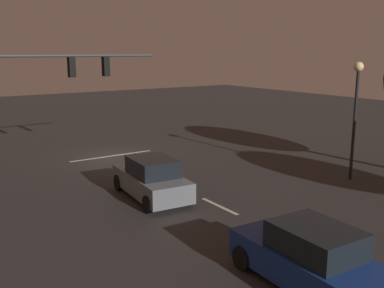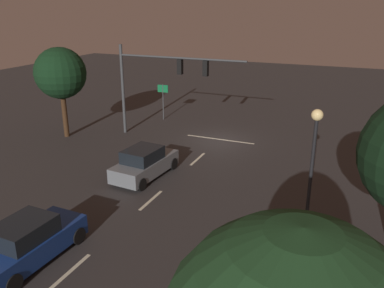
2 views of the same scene
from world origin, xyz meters
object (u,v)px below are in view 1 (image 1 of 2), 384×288
at_px(car_approaching, 152,179).
at_px(car_distant, 310,258).
at_px(traffic_signal_assembly, 42,81).
at_px(street_lamp_left_kerb, 356,99).

distance_m(car_approaching, car_distant, 8.41).
bearing_deg(car_approaching, traffic_signal_assembly, -70.27).
bearing_deg(car_distant, street_lamp_left_kerb, -149.03).
xyz_separation_m(car_distant, street_lamp_left_kerb, (-9.19, -5.52, 2.99)).
bearing_deg(car_distant, car_approaching, -90.70).
distance_m(car_distant, street_lamp_left_kerb, 11.13).
distance_m(traffic_signal_assembly, car_approaching, 7.89).
bearing_deg(street_lamp_left_kerb, traffic_signal_assembly, -39.59).
relative_size(traffic_signal_assembly, street_lamp_left_kerb, 1.69).
xyz_separation_m(car_approaching, car_distant, (0.10, 8.41, 0.00)).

